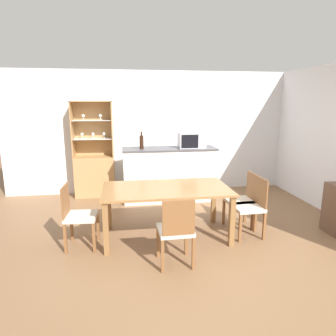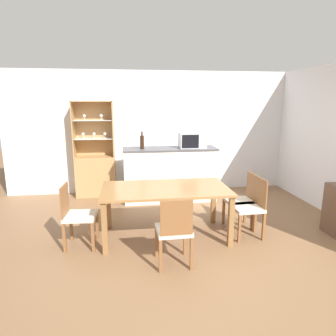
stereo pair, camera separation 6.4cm
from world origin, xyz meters
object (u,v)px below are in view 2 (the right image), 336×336
dining_chair_head_near (174,231)px  wine_bottle (142,142)px  dining_chair_side_right_near (250,207)px  dining_chair_side_left_near (77,215)px  display_cabinet (96,169)px  dining_chair_side_right_far (242,201)px  dining_table (165,194)px  microwave (192,140)px

dining_chair_head_near → wine_bottle: size_ratio=2.61×
dining_chair_side_right_near → dining_chair_side_left_near: (-2.41, 0.00, 0.00)m
display_cabinet → wine_bottle: size_ratio=5.88×
dining_chair_side_right_far → dining_chair_head_near: size_ratio=1.00×
dining_table → dining_chair_head_near: bearing=-89.9°
dining_table → microwave: (0.73, 1.63, 0.55)m
dining_table → microwave: microwave is taller
display_cabinet → microwave: 2.08m
dining_table → dining_chair_side_right_near: 1.23m
dining_table → dining_chair_side_right_near: bearing=-6.7°
dining_table → dining_chair_head_near: 0.82m
dining_chair_side_left_near → microwave: (1.93, 1.77, 0.75)m
wine_bottle → microwave: bearing=1.2°
dining_chair_side_right_near → wine_bottle: wine_bottle is taller
display_cabinet → dining_table: 2.46m
dining_chair_head_near → microwave: bearing=71.8°
dining_chair_side_right_far → dining_chair_side_right_near: bearing=178.0°
dining_table → wine_bottle: (-0.24, 1.61, 0.54)m
dining_table → dining_chair_side_right_far: bearing=6.9°
dining_chair_side_right_near → dining_chair_head_near: 1.37m
display_cabinet → dining_chair_side_left_near: 2.30m
dining_chair_head_near → wine_bottle: 2.52m
dining_chair_head_near → microwave: 2.64m
dining_chair_head_near → dining_table: bearing=88.6°
dining_chair_side_left_near → wine_bottle: 2.13m
dining_chair_side_left_near → microwave: 2.72m
dining_chair_side_right_near → wine_bottle: 2.38m
display_cabinet → dining_chair_side_right_near: display_cabinet is taller
dining_table → dining_chair_head_near: dining_chair_head_near is taller
dining_chair_side_right_near → microwave: microwave is taller
wine_bottle → dining_chair_side_left_near: bearing=-118.9°
microwave → dining_chair_side_left_near: bearing=-137.5°
dining_table → wine_bottle: wine_bottle is taller
dining_chair_side_right_far → microwave: 1.73m
microwave → wine_bottle: size_ratio=1.53×
display_cabinet → wine_bottle: bearing=-30.4°
dining_table → dining_chair_side_right_far: size_ratio=2.07×
dining_table → dining_chair_side_right_far: (1.20, 0.15, -0.20)m
dining_chair_side_right_near → wine_bottle: (-1.44, 1.75, 0.74)m
microwave → wine_bottle: wine_bottle is taller
dining_chair_side_right_near → dining_chair_side_left_near: size_ratio=1.00×
display_cabinet → microwave: display_cabinet is taller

